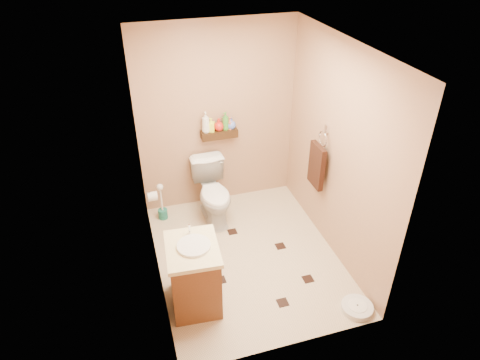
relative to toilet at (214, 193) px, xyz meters
name	(u,v)px	position (x,y,z in m)	size (l,w,h in m)	color
ground	(247,256)	(0.18, -0.83, -0.38)	(2.50, 2.50, 0.00)	beige
wall_back	(217,118)	(0.18, 0.42, 0.82)	(2.00, 0.04, 2.40)	#A4775D
wall_front	(297,246)	(0.18, -2.08, 0.82)	(2.00, 0.04, 2.40)	#A4775D
wall_left	(148,183)	(-0.82, -0.83, 0.82)	(0.04, 2.50, 2.40)	#A4775D
wall_right	(337,153)	(1.18, -0.83, 0.82)	(0.04, 2.50, 2.40)	#A4775D
ceiling	(249,47)	(0.18, -0.83, 2.02)	(2.00, 2.50, 0.02)	white
wall_shelf	(219,134)	(0.18, 0.34, 0.64)	(0.46, 0.14, 0.10)	#3A230F
floor_accents	(251,261)	(0.20, -0.93, -0.38)	(1.17, 1.35, 0.01)	black
toilet	(214,193)	(0.00, 0.00, 0.00)	(0.43, 0.75, 0.76)	white
vanity	(194,275)	(-0.52, -1.32, 0.00)	(0.54, 0.64, 0.85)	brown
bathroom_scale	(357,307)	(1.00, -1.90, -0.35)	(0.42, 0.42, 0.06)	silver
toilet_brush	(162,206)	(-0.64, 0.18, -0.20)	(0.12, 0.12, 0.52)	#1A685B
towel_ring	(317,164)	(1.09, -0.58, 0.56)	(0.12, 0.30, 0.76)	silver
toilet_paper	(152,196)	(-0.76, -0.18, 0.22)	(0.12, 0.11, 0.12)	silver
bottle_a	(206,122)	(0.01, 0.34, 0.82)	(0.10, 0.10, 0.26)	silver
bottle_b	(211,125)	(0.08, 0.34, 0.78)	(0.08, 0.08, 0.17)	#EDFF35
bottle_c	(219,125)	(0.17, 0.34, 0.77)	(0.12, 0.12, 0.16)	red
bottle_d	(226,121)	(0.26, 0.34, 0.80)	(0.09, 0.09, 0.23)	#3C892D
bottle_e	(230,123)	(0.32, 0.34, 0.77)	(0.07, 0.07, 0.16)	#CF6545
bottle_f	(231,123)	(0.33, 0.34, 0.76)	(0.12, 0.12, 0.15)	#516CCB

